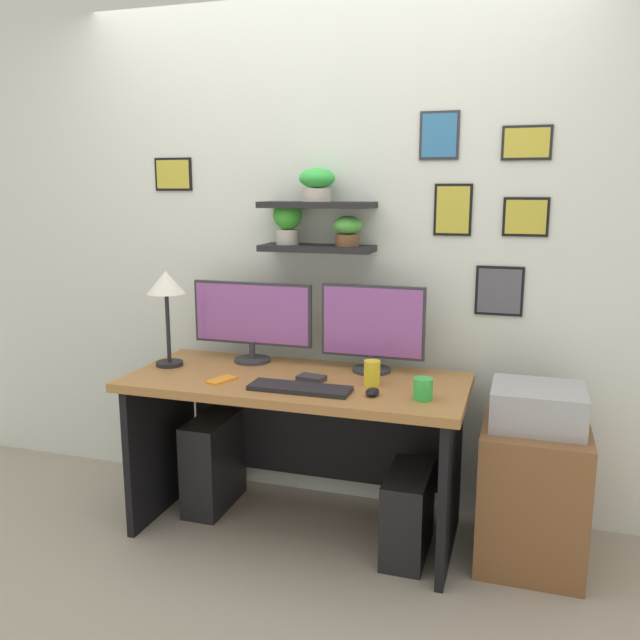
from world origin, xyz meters
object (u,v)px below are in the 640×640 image
Objects in this scene: keyboard at (300,388)px; cell_phone at (221,380)px; desk at (300,419)px; drawer_cabinet at (532,493)px; monitor_right at (373,327)px; printer at (538,406)px; water_cup at (372,373)px; scissors_tray at (311,378)px; computer_mouse at (372,392)px; monitor_left at (252,318)px; desk_lamp at (166,290)px; coffee_mug at (423,389)px; computer_tower_right at (408,513)px; computer_tower_left at (214,462)px.

keyboard is 3.14× the size of cell_phone.
desk is 1.08m from drawer_cabinet.
monitor_right reaches higher than printer.
water_cup is 0.86m from drawer_cabinet.
scissors_tray is 0.28m from water_cup.
monitor_right is 0.27m from water_cup.
monitor_right reaches higher than desk.
keyboard is 4.00× the size of water_cup.
monitor_left is at bearing 152.40° from computer_mouse.
monitor_left is at bearing 161.97° from water_cup.
desk_lamp reaches higher than scissors_tray.
desk is 14.06× the size of water_cup.
cell_phone is at bearing -170.96° from printer.
water_cup is at bearing 150.09° from coffee_mug.
computer_tower_right is at bearing -48.45° from monitor_right.
computer_mouse is 0.19× the size of desk_lamp.
printer is at bearing 18.12° from computer_mouse.
computer_mouse is 0.69m from cell_phone.
coffee_mug is (1.26, -0.16, -0.33)m from desk_lamp.
coffee_mug is at bearing 3.82° from keyboard.
computer_mouse is at bearing -27.07° from desk.
water_cup is 1.02m from computer_tower_left.
scissors_tray is (0.39, -0.24, -0.21)m from monitor_left.
monitor_left is 1.54× the size of computer_tower_right.
computer_tower_left is (-1.54, 0.04, -0.46)m from printer.
keyboard is 4.89× the size of computer_mouse.
computer_mouse reaches higher than keyboard.
desk reaches higher than computer_tower_right.
coffee_mug is (0.91, -0.36, -0.18)m from monitor_left.
computer_tower_right is (0.46, -0.03, -0.57)m from scissors_tray.
drawer_cabinet is (0.66, 0.22, -0.46)m from computer_mouse.
cell_phone is 1.45m from drawer_cabinet.
computer_tower_left is at bearing 167.32° from scissors_tray.
computer_tower_right is at bearing 26.43° from cell_phone.
monitor_right reaches higher than cell_phone.
monitor_left is at bearing 134.53° from keyboard.
water_cup reaches higher than computer_tower_right.
desk_lamp is (-0.36, -0.20, 0.15)m from monitor_left.
keyboard is 0.72× the size of drawer_cabinet.
computer_mouse is 1.06m from computer_tower_left.
computer_tower_right is (-0.06, 0.09, -0.60)m from coffee_mug.
desk is at bearing 162.26° from coffee_mug.
computer_tower_right is at bearing -167.17° from drawer_cabinet.
cell_phone reaches higher than drawer_cabinet.
keyboard is 0.95× the size of desk_lamp.
printer is (0.97, 0.24, -0.06)m from keyboard.
monitor_left is 1.32× the size of desk_lamp.
monitor_left is 0.99m from coffee_mug.
desk is at bearing 171.84° from water_cup.
computer_tower_right is (0.84, -0.26, -0.78)m from monitor_left.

